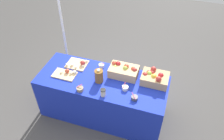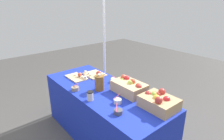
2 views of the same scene
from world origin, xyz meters
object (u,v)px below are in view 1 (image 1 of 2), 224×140
apple_crate_middle (124,71)px  sample_bowl_mid (101,66)px  cutting_board_front (65,74)px  cider_jug (99,76)px  coffee_cup (103,93)px  tent_pole (63,28)px  cutting_board_back (78,64)px  sample_bowl_extra (134,98)px  apple_crate_left (154,78)px  sample_bowl_near (125,88)px  sample_bowl_far (80,89)px

apple_crate_middle → sample_bowl_mid: size_ratio=4.03×
cutting_board_front → cider_jug: cider_jug is taller
cutting_board_front → coffee_cup: 0.71m
cider_jug → tent_pole: (-0.97, 0.82, 0.14)m
cutting_board_back → tent_pole: size_ratio=0.16×
sample_bowl_mid → tent_pole: 1.06m
cutting_board_front → apple_crate_middle: bearing=18.0°
cider_jug → apple_crate_middle: bearing=38.5°
apple_crate_middle → cutting_board_back: (-0.73, -0.00, -0.06)m
sample_bowl_extra → coffee_cup: coffee_cup is taller
apple_crate_middle → cutting_board_back: apple_crate_middle is taller
apple_crate_left → tent_pole: tent_pole is taller
apple_crate_middle → cider_jug: 0.38m
cutting_board_front → cider_jug: bearing=3.1°
apple_crate_left → sample_bowl_near: 0.45m
sample_bowl_far → tent_pole: (-0.79, 1.07, 0.21)m
sample_bowl_extra → coffee_cup: (-0.41, -0.07, 0.03)m
tent_pole → sample_bowl_far: bearing=-53.8°
cutting_board_front → cider_jug: size_ratio=1.57×
cutting_board_front → coffee_cup: bearing=-17.8°
cutting_board_back → sample_bowl_mid: (0.36, 0.06, 0.01)m
tent_pole → cutting_board_back: bearing=-47.6°
sample_bowl_near → apple_crate_left: bearing=38.2°
apple_crate_left → cutting_board_back: 1.19m
sample_bowl_mid → tent_pole: size_ratio=0.05×
apple_crate_left → cutting_board_front: bearing=-168.3°
sample_bowl_mid → sample_bowl_far: bearing=-101.5°
sample_bowl_extra → coffee_cup: bearing=-170.7°
cutting_board_front → tent_pole: (-0.45, 0.85, 0.22)m
sample_bowl_near → cider_jug: size_ratio=0.48×
cutting_board_back → sample_bowl_extra: (1.00, -0.41, 0.00)m
sample_bowl_mid → cutting_board_back: bearing=-170.0°
sample_bowl_near → cider_jug: cider_jug is taller
sample_bowl_mid → cider_jug: bearing=-76.3°
sample_bowl_far → cider_jug: cider_jug is taller
cutting_board_front → sample_bowl_near: size_ratio=3.24×
cutting_board_front → sample_bowl_near: 0.92m
apple_crate_middle → sample_bowl_near: apple_crate_middle is taller
coffee_cup → cutting_board_front: bearing=162.2°
sample_bowl_far → coffee_cup: 0.34m
apple_crate_middle → coffee_cup: bearing=-107.0°
sample_bowl_far → coffee_cup: size_ratio=0.86×
cutting_board_front → cutting_board_back: size_ratio=1.09×
apple_crate_left → cider_jug: 0.78m
cutting_board_front → sample_bowl_extra: (1.09, -0.15, 0.01)m
cutting_board_back → cider_jug: bearing=-28.4°
apple_crate_left → sample_bowl_extra: bearing=-114.2°
cider_jug → coffee_cup: (0.15, -0.24, -0.04)m
coffee_cup → sample_bowl_mid: bearing=112.3°
cutting_board_back → apple_crate_left: bearing=-0.1°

